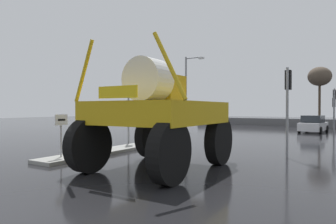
{
  "coord_description": "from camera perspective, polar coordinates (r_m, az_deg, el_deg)",
  "views": [
    {
      "loc": [
        5.86,
        -2.46,
        2.13
      ],
      "look_at": [
        -0.31,
        7.72,
        1.99
      ],
      "focal_mm": 31.9,
      "sensor_mm": 36.0,
      "label": 1
    }
  ],
  "objects": [
    {
      "name": "ground_plane",
      "position": [
        21.39,
        15.24,
        -5.08
      ],
      "size": [
        120.0,
        120.0,
        0.0
      ],
      "primitive_type": "plane",
      "color": "black"
    },
    {
      "name": "median_island",
      "position": [
        14.69,
        -11.81,
        -7.4
      ],
      "size": [
        1.28,
        7.26,
        0.15
      ],
      "primitive_type": "cube",
      "color": "gray",
      "rests_on": "ground"
    },
    {
      "name": "lane_arrow_sign",
      "position": [
        12.98,
        -19.75,
        -2.84
      ],
      "size": [
        0.07,
        0.6,
        1.74
      ],
      "color": "#99999E",
      "rests_on": "median_island"
    },
    {
      "name": "oversize_sprayer",
      "position": [
        10.6,
        -1.99,
        -0.71
      ],
      "size": [
        4.27,
        5.46,
        4.37
      ],
      "rotation": [
        0.0,
        0.0,
        1.57
      ],
      "color": "black",
      "rests_on": "ground"
    },
    {
      "name": "sedan_ahead",
      "position": [
        29.69,
        26.0,
        -2.14
      ],
      "size": [
        2.27,
        4.28,
        1.52
      ],
      "rotation": [
        0.0,
        0.0,
        1.45
      ],
      "color": "silver",
      "rests_on": "ground"
    },
    {
      "name": "traffic_signal_near_left",
      "position": [
        17.53,
        -7.24,
        2.66
      ],
      "size": [
        0.24,
        0.54,
        3.76
      ],
      "color": "gray",
      "rests_on": "ground"
    },
    {
      "name": "traffic_signal_near_right",
      "position": [
        13.91,
        21.94,
        3.54
      ],
      "size": [
        0.24,
        0.54,
        3.89
      ],
      "color": "gray",
      "rests_on": "ground"
    },
    {
      "name": "traffic_signal_far_left",
      "position": [
        30.62,
        29.19,
        1.94
      ],
      "size": [
        0.24,
        0.55,
        3.92
      ],
      "color": "gray",
      "rests_on": "ground"
    },
    {
      "name": "traffic_signal_far_right",
      "position": [
        30.62,
        29.12,
        0.95
      ],
      "size": [
        0.24,
        0.55,
        3.2
      ],
      "color": "gray",
      "rests_on": "ground"
    },
    {
      "name": "streetlight_far_left",
      "position": [
        28.74,
        3.74,
        4.38
      ],
      "size": [
        1.97,
        0.24,
        7.09
      ],
      "color": "gray",
      "rests_on": "ground"
    },
    {
      "name": "bare_tree_left",
      "position": [
        27.84,
        -1.71,
        6.1
      ],
      "size": [
        2.6,
        2.6,
        5.95
      ],
      "color": "#473828",
      "rests_on": "ground"
    },
    {
      "name": "bare_tree_far_center",
      "position": [
        38.97,
        26.99,
        5.97
      ],
      "size": [
        2.59,
        2.59,
        6.96
      ],
      "color": "#473828",
      "rests_on": "ground"
    },
    {
      "name": "roadside_barrier",
      "position": [
        38.79,
        22.53,
        -1.87
      ],
      "size": [
        24.83,
        0.24,
        0.9
      ],
      "primitive_type": "cube",
      "color": "#59595B",
      "rests_on": "ground"
    }
  ]
}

